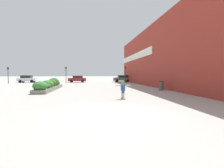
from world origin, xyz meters
TOP-DOWN VIEW (x-y plane):
  - ground_plane at (0.00, 0.00)m, footprint 300.00×300.00m
  - building_wall_right at (8.14, 17.20)m, footprint 0.67×43.78m
  - planter_box at (-6.12, 13.52)m, footprint 1.46×9.84m
  - skateboard at (1.18, 5.10)m, footprint 0.24×0.74m
  - skateboarder at (1.18, 5.10)m, footprint 1.14×0.21m
  - trash_bin at (6.85, 11.38)m, footprint 0.56×0.56m
  - car_leftmost at (-4.27, 33.27)m, footprint 4.03×1.90m
  - car_center_left at (17.39, 33.23)m, footprint 4.78×2.04m
  - car_center_right at (-15.37, 33.37)m, footprint 3.92×1.95m
  - car_rightmost at (6.45, 34.16)m, footprint 4.22×1.92m
  - traffic_light_left at (-6.28, 29.20)m, footprint 0.28×0.30m
  - traffic_light_right at (6.27, 29.29)m, footprint 0.28×0.30m
  - traffic_light_far_left at (-17.63, 29.39)m, footprint 0.28×0.30m

SIDE VIEW (x-z plane):
  - ground_plane at x=0.00m, z-range 0.00..0.00m
  - skateboard at x=1.18m, z-range 0.02..0.12m
  - trash_bin at x=6.85m, z-range 0.00..1.06m
  - planter_box at x=-6.12m, z-range -0.16..1.23m
  - car_center_left at x=17.39m, z-range 0.05..1.49m
  - car_leftmost at x=-4.27m, z-range 0.03..1.57m
  - skateboarder at x=1.18m, z-range 0.22..1.44m
  - car_center_right at x=-15.37m, z-range 0.03..1.65m
  - car_rightmost at x=6.45m, z-range 0.03..1.66m
  - traffic_light_far_left at x=-17.63m, z-range 0.61..3.89m
  - traffic_light_left at x=-6.28m, z-range 0.62..4.03m
  - traffic_light_right at x=6.27m, z-range 0.64..4.18m
  - building_wall_right at x=8.14m, z-range 0.00..9.38m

